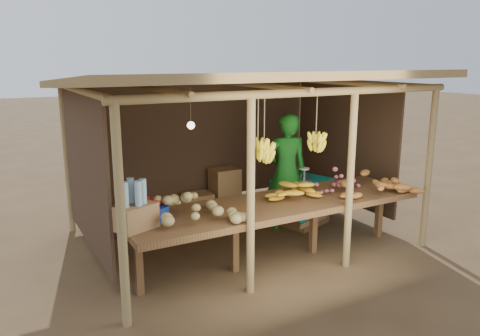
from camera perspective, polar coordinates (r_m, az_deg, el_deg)
ground at (r=6.95m, az=0.00°, el=-8.46°), size 60.00×60.00×0.00m
stall_structure at (r=6.57m, az=-0.53°, el=7.62°), size 4.70×3.50×2.43m
counter at (r=5.94m, az=4.46°, el=-4.74°), size 3.90×1.05×0.80m
potato_heap at (r=5.17m, az=-6.71°, el=-4.61°), size 1.30×0.99×0.37m
sweet_potato_heap at (r=6.50m, az=16.08°, el=-1.44°), size 1.06×0.69×0.36m
onion_heap at (r=6.52m, az=11.65°, el=-1.18°), size 0.74×0.49×0.35m
banana_pile at (r=6.10m, az=6.07°, el=-1.98°), size 0.77×0.60×0.35m
tomato_basin at (r=5.38m, az=-11.00°, el=-5.09°), size 0.45×0.45×0.24m
bottle_box at (r=5.08m, az=-12.85°, el=-4.98°), size 0.52×0.47×0.54m
vendor at (r=7.14m, az=5.65°, el=-0.45°), size 0.74×0.60×1.78m
tarp_crate at (r=7.48m, az=7.57°, el=-3.87°), size 0.97×0.90×0.95m
carton_stack at (r=7.94m, az=-2.95°, el=-3.23°), size 0.98×0.38×0.74m
burlap_sacks at (r=7.10m, az=-12.39°, el=-6.40°), size 0.72×0.38×0.51m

